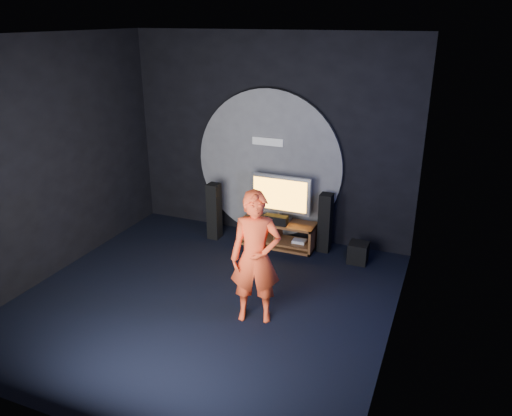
{
  "coord_description": "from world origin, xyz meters",
  "views": [
    {
      "loc": [
        2.95,
        -5.3,
        3.71
      ],
      "look_at": [
        0.34,
        1.05,
        1.05
      ],
      "focal_mm": 35.0,
      "sensor_mm": 36.0,
      "label": 1
    }
  ],
  "objects": [
    {
      "name": "media_console",
      "position": [
        0.34,
        2.05,
        0.2
      ],
      "size": [
        1.28,
        0.45,
        0.45
      ],
      "color": "brown",
      "rests_on": "ground"
    },
    {
      "name": "wall_disc_panel",
      "position": [
        0.0,
        2.44,
        1.3
      ],
      "size": [
        2.6,
        0.11,
        2.6
      ],
      "color": "#515156",
      "rests_on": "ground"
    },
    {
      "name": "tower_speaker_right",
      "position": [
        1.12,
        2.17,
        0.5
      ],
      "size": [
        0.2,
        0.22,
        1.0
      ],
      "primitive_type": "cube",
      "color": "black",
      "rests_on": "ground"
    },
    {
      "name": "right_wall",
      "position": [
        2.5,
        0.0,
        1.75
      ],
      "size": [
        0.04,
        5.0,
        3.5
      ],
      "primitive_type": "cube",
      "color": "black",
      "rests_on": "ground"
    },
    {
      "name": "floor",
      "position": [
        0.0,
        0.0,
        0.0
      ],
      "size": [
        5.0,
        5.0,
        0.0
      ],
      "primitive_type": "plane",
      "color": "black",
      "rests_on": "ground"
    },
    {
      "name": "tv",
      "position": [
        0.34,
        2.12,
        0.88
      ],
      "size": [
        1.05,
        0.22,
        0.79
      ],
      "color": "silver",
      "rests_on": "media_console"
    },
    {
      "name": "subwoofer",
      "position": [
        1.73,
        1.95,
        0.17
      ],
      "size": [
        0.3,
        0.3,
        0.33
      ],
      "primitive_type": "cube",
      "color": "black",
      "rests_on": "ground"
    },
    {
      "name": "center_speaker",
      "position": [
        0.34,
        1.93,
        0.53
      ],
      "size": [
        0.4,
        0.15,
        0.15
      ],
      "primitive_type": "cube",
      "color": "black",
      "rests_on": "media_console"
    },
    {
      "name": "left_wall",
      "position": [
        -2.5,
        0.0,
        1.75
      ],
      "size": [
        0.04,
        5.0,
        3.5
      ],
      "primitive_type": "cube",
      "color": "black",
      "rests_on": "ground"
    },
    {
      "name": "tower_speaker_left",
      "position": [
        -0.82,
        1.93,
        0.5
      ],
      "size": [
        0.2,
        0.22,
        1.0
      ],
      "primitive_type": "cube",
      "color": "black",
      "rests_on": "ground"
    },
    {
      "name": "front_wall",
      "position": [
        0.0,
        -2.5,
        1.75
      ],
      "size": [
        5.0,
        0.04,
        3.5
      ],
      "primitive_type": "cube",
      "color": "black",
      "rests_on": "ground"
    },
    {
      "name": "player",
      "position": [
        0.82,
        -0.13,
        0.88
      ],
      "size": [
        0.73,
        0.59,
        1.75
      ],
      "primitive_type": "imported",
      "rotation": [
        0.0,
        0.0,
        0.31
      ],
      "color": "#E6431F",
      "rests_on": "ground"
    },
    {
      "name": "back_wall",
      "position": [
        0.0,
        2.5,
        1.75
      ],
      "size": [
        5.0,
        0.04,
        3.5
      ],
      "primitive_type": "cube",
      "color": "black",
      "rests_on": "ground"
    },
    {
      "name": "remote",
      "position": [
        -0.16,
        1.93,
        0.46
      ],
      "size": [
        0.18,
        0.05,
        0.02
      ],
      "primitive_type": "cube",
      "color": "black",
      "rests_on": "media_console"
    },
    {
      "name": "ceiling",
      "position": [
        0.0,
        0.0,
        3.5
      ],
      "size": [
        5.0,
        5.0,
        0.01
      ],
      "primitive_type": "cube",
      "color": "black",
      "rests_on": "back_wall"
    }
  ]
}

